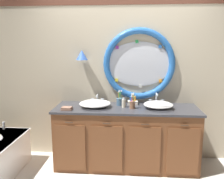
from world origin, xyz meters
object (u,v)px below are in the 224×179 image
toiletry_basket (133,102)px  toothbrush_holder_right (132,104)px  soap_dispenser (124,103)px  folded_hand_towel (67,108)px  sink_basin_right (158,105)px  toothbrush_holder_left (120,101)px  sink_basin_left (95,104)px

toiletry_basket → toothbrush_holder_right: bearing=-91.8°
soap_dispenser → toothbrush_holder_right: bearing=-25.5°
toothbrush_holder_right → folded_hand_towel: 0.89m
toothbrush_holder_right → soap_dispenser: bearing=154.5°
toothbrush_holder_right → soap_dispenser: size_ratio=1.54×
sink_basin_right → toothbrush_holder_left: toothbrush_holder_left is taller
sink_basin_right → toiletry_basket: toiletry_basket is taller
toiletry_basket → soap_dispenser: bearing=-126.6°
sink_basin_right → toothbrush_holder_right: bearing=-176.6°
toothbrush_holder_left → sink_basin_left: bearing=-157.9°
toiletry_basket → sink_basin_left: bearing=-158.6°
sink_basin_right → toiletry_basket: (-0.35, 0.21, -0.02)m
toothbrush_holder_right → folded_hand_towel: size_ratio=1.53×
soap_dispenser → toiletry_basket: (0.13, 0.17, -0.03)m
toothbrush_holder_left → soap_dispenser: toothbrush_holder_left is taller
sink_basin_left → toothbrush_holder_left: 0.36m
toothbrush_holder_right → sink_basin_right: bearing=3.4°
toothbrush_holder_left → soap_dispenser: (0.06, -0.10, 0.00)m
toiletry_basket → toothbrush_holder_left: bearing=-160.0°
toothbrush_holder_left → soap_dispenser: size_ratio=1.57×
soap_dispenser → folded_hand_towel: bearing=-165.5°
sink_basin_left → toiletry_basket: size_ratio=2.98×
sink_basin_left → toothbrush_holder_right: 0.52m
folded_hand_towel → toothbrush_holder_left: bearing=23.2°
sink_basin_left → toothbrush_holder_right: (0.52, -0.02, 0.01)m
toothbrush_holder_left → folded_hand_towel: toothbrush_holder_left is taller
soap_dispenser → folded_hand_towel: 0.78m
folded_hand_towel → toiletry_basket: 0.96m
folded_hand_towel → soap_dispenser: bearing=14.5°
sink_basin_left → folded_hand_towel: bearing=-155.8°
folded_hand_towel → toothbrush_holder_right: bearing=9.0°
soap_dispenser → folded_hand_towel: soap_dispenser is taller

